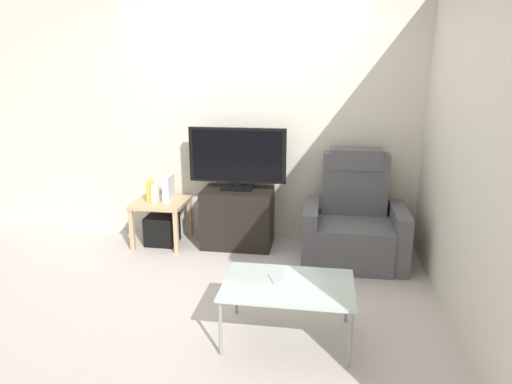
{
  "coord_description": "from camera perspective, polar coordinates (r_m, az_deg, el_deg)",
  "views": [
    {
      "loc": [
        0.87,
        -3.63,
        1.86
      ],
      "look_at": [
        0.24,
        0.5,
        0.7
      ],
      "focal_mm": 31.78,
      "sensor_mm": 36.0,
      "label": 1
    }
  ],
  "objects": [
    {
      "name": "ground_plane",
      "position": [
        4.17,
        -4.35,
        -11.02
      ],
      "size": [
        6.4,
        6.4,
        0.0
      ],
      "primitive_type": "plane",
      "color": "#BCB2AD"
    },
    {
      "name": "cell_phone",
      "position": [
        3.24,
        2.48,
        -10.79
      ],
      "size": [
        0.12,
        0.17,
        0.01
      ],
      "primitive_type": "cube",
      "rotation": [
        0.0,
        0.0,
        0.39
      ],
      "color": "#B7B7BC",
      "rests_on": "coffee_table"
    },
    {
      "name": "subwoofer_box",
      "position": [
        5.03,
        -11.71,
        -4.63
      ],
      "size": [
        0.31,
        0.31,
        0.31
      ],
      "primitive_type": "cube",
      "color": "black",
      "rests_on": "ground"
    },
    {
      "name": "side_table",
      "position": [
        4.95,
        -11.87,
        -1.95
      ],
      "size": [
        0.54,
        0.54,
        0.48
      ],
      "color": "tan",
      "rests_on": "ground"
    },
    {
      "name": "book_leftmost",
      "position": [
        4.91,
        -13.16,
        0.14
      ],
      "size": [
        0.04,
        0.11,
        0.22
      ],
      "primitive_type": "cube",
      "color": "gold",
      "rests_on": "side_table"
    },
    {
      "name": "book_middle",
      "position": [
        4.9,
        -12.57,
        -0.1
      ],
      "size": [
        0.05,
        0.13,
        0.18
      ],
      "primitive_type": "cube",
      "color": "white",
      "rests_on": "side_table"
    },
    {
      "name": "tv_stand",
      "position": [
        4.81,
        -2.32,
        -3.25
      ],
      "size": [
        0.73,
        0.45,
        0.62
      ],
      "color": "black",
      "rests_on": "ground"
    },
    {
      "name": "wall_back",
      "position": [
        4.87,
        -1.65,
        8.91
      ],
      "size": [
        6.4,
        0.06,
        2.6
      ],
      "primitive_type": "cube",
      "color": "beige",
      "rests_on": "ground"
    },
    {
      "name": "wall_side",
      "position": [
        3.81,
        24.12,
        5.71
      ],
      "size": [
        0.06,
        4.48,
        2.6
      ],
      "primitive_type": "cube",
      "color": "beige",
      "rests_on": "ground"
    },
    {
      "name": "game_console",
      "position": [
        4.87,
        -10.97,
        0.46
      ],
      "size": [
        0.07,
        0.2,
        0.28
      ],
      "primitive_type": "cube",
      "color": "white",
      "rests_on": "side_table"
    },
    {
      "name": "television",
      "position": [
        4.66,
        -2.37,
        4.4
      ],
      "size": [
        1.01,
        0.2,
        0.64
      ],
      "color": "black",
      "rests_on": "tv_stand"
    },
    {
      "name": "coffee_table",
      "position": [
        3.2,
        4.06,
        -11.88
      ],
      "size": [
        0.9,
        0.6,
        0.42
      ],
      "color": "#B2C6C1",
      "rests_on": "ground"
    },
    {
      "name": "recliner_armchair",
      "position": [
        4.56,
        12.21,
        -3.9
      ],
      "size": [
        0.98,
        0.78,
        1.08
      ],
      "rotation": [
        0.0,
        0.0,
        0.2
      ],
      "color": "#515156",
      "rests_on": "ground"
    }
  ]
}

